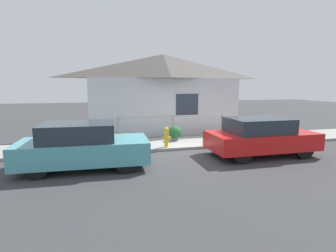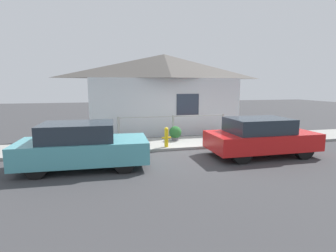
{
  "view_description": "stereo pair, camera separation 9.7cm",
  "coord_description": "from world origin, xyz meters",
  "px_view_note": "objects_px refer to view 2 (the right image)",
  "views": [
    {
      "loc": [
        -3.03,
        -9.18,
        2.42
      ],
      "look_at": [
        -0.64,
        0.3,
        0.9
      ],
      "focal_mm": 28.0,
      "sensor_mm": 36.0,
      "label": 1
    },
    {
      "loc": [
        -2.94,
        -9.2,
        2.42
      ],
      "look_at": [
        -0.64,
        0.3,
        0.9
      ],
      "focal_mm": 28.0,
      "sensor_mm": 36.0,
      "label": 2
    }
  ],
  "objects_px": {
    "car_left": "(82,146)",
    "potted_plant_near_hydrant": "(175,133)",
    "car_right": "(261,137)",
    "fire_hydrant": "(166,137)"
  },
  "relations": [
    {
      "from": "car_right",
      "to": "potted_plant_near_hydrant",
      "type": "bearing_deg",
      "value": 131.15
    },
    {
      "from": "car_left",
      "to": "potted_plant_near_hydrant",
      "type": "relative_size",
      "value": 6.13
    },
    {
      "from": "car_left",
      "to": "car_right",
      "type": "relative_size",
      "value": 1.02
    },
    {
      "from": "car_left",
      "to": "fire_hydrant",
      "type": "distance_m",
      "value": 3.33
    },
    {
      "from": "car_right",
      "to": "fire_hydrant",
      "type": "distance_m",
      "value": 3.38
    },
    {
      "from": "potted_plant_near_hydrant",
      "to": "car_left",
      "type": "bearing_deg",
      "value": -142.97
    },
    {
      "from": "car_left",
      "to": "car_right",
      "type": "distance_m",
      "value": 5.87
    },
    {
      "from": "car_right",
      "to": "potted_plant_near_hydrant",
      "type": "relative_size",
      "value": 6.02
    },
    {
      "from": "car_right",
      "to": "potted_plant_near_hydrant",
      "type": "height_order",
      "value": "car_right"
    },
    {
      "from": "car_right",
      "to": "car_left",
      "type": "bearing_deg",
      "value": -179.82
    }
  ]
}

